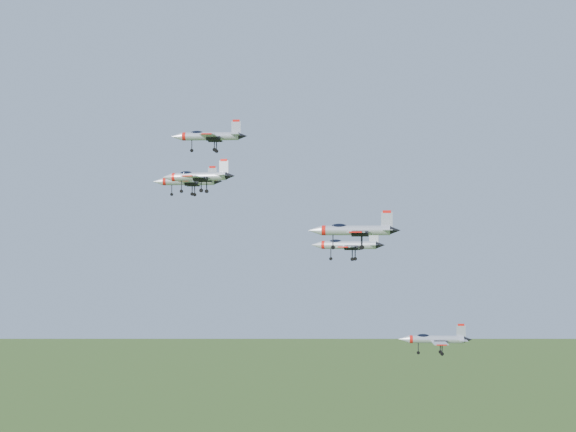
# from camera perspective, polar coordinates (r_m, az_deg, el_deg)

# --- Properties ---
(jet_lead) EXTENTS (13.32, 11.01, 3.56)m
(jet_lead) POSITION_cam_1_polar(r_m,az_deg,el_deg) (139.69, -5.69, 5.67)
(jet_lead) COLOR #B7BBC5
(jet_left_high) EXTENTS (11.00, 9.07, 2.94)m
(jet_left_high) POSITION_cam_1_polar(r_m,az_deg,el_deg) (125.21, -7.21, 2.47)
(jet_left_high) COLOR #B7BBC5
(jet_right_high) EXTENTS (10.77, 9.02, 2.88)m
(jet_right_high) POSITION_cam_1_polar(r_m,az_deg,el_deg) (110.70, -6.48, 2.82)
(jet_right_high) COLOR #B7BBC5
(jet_left_low) EXTENTS (12.26, 10.28, 3.28)m
(jet_left_low) POSITION_cam_1_polar(r_m,az_deg,el_deg) (130.13, 4.19, -2.06)
(jet_left_low) COLOR #B7BBC5
(jet_right_low) EXTENTS (13.26, 10.87, 3.56)m
(jet_right_low) POSITION_cam_1_polar(r_m,az_deg,el_deg) (115.19, 4.64, -1.01)
(jet_right_low) COLOR #B7BBC5
(jet_trail) EXTENTS (10.59, 8.76, 2.83)m
(jet_trail) POSITION_cam_1_polar(r_m,az_deg,el_deg) (118.74, 10.35, -8.61)
(jet_trail) COLOR #B7BBC5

